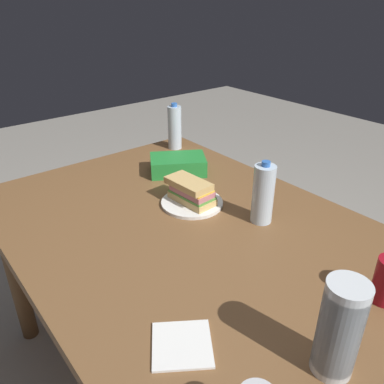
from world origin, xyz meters
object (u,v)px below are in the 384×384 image
paper_plate (192,203)px  plastic_cup_stack (339,329)px  chip_bag (178,165)px  sandwich (191,191)px  water_bottle_tall (175,127)px  dining_table (189,249)px  water_bottle_spare (263,194)px

paper_plate → plastic_cup_stack: bearing=163.6°
paper_plate → chip_bag: size_ratio=0.98×
sandwich → water_bottle_tall: (0.49, -0.30, 0.05)m
dining_table → chip_bag: size_ratio=6.38×
water_bottle_tall → plastic_cup_stack: 1.31m
chip_bag → water_bottle_tall: bearing=-92.4°
dining_table → water_bottle_spare: (-0.12, -0.21, 0.19)m
chip_bag → paper_plate: bearing=94.8°
sandwich → water_bottle_spare: size_ratio=0.86×
dining_table → paper_plate: bearing=-42.9°
sandwich → water_bottle_spare: bearing=-154.7°
paper_plate → water_bottle_tall: water_bottle_tall is taller
chip_bag → plastic_cup_stack: size_ratio=1.04×
water_bottle_tall → water_bottle_spare: water_bottle_tall is taller
plastic_cup_stack → water_bottle_spare: size_ratio=1.02×
paper_plate → water_bottle_tall: 0.59m
dining_table → plastic_cup_stack: (-0.60, 0.11, 0.20)m
sandwich → chip_bag: size_ratio=0.81×
sandwich → chip_bag: 0.29m
paper_plate → plastic_cup_stack: (-0.71, 0.21, 0.10)m
sandwich → chip_bag: sandwich is taller
paper_plate → water_bottle_tall: bearing=-30.5°
chip_bag → water_bottle_spare: 0.50m
paper_plate → chip_bag: (0.26, -0.13, 0.03)m
dining_table → sandwich: 0.21m
plastic_cup_stack → water_bottle_spare: plastic_cup_stack is taller
plastic_cup_stack → water_bottle_spare: (0.48, -0.32, -0.01)m
paper_plate → chip_bag: bearing=-26.8°
paper_plate → water_bottle_tall: (0.50, -0.29, 0.10)m
water_bottle_tall → sandwich: bearing=149.2°
dining_table → chip_bag: (0.37, -0.23, 0.12)m
plastic_cup_stack → dining_table: bearing=-10.0°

